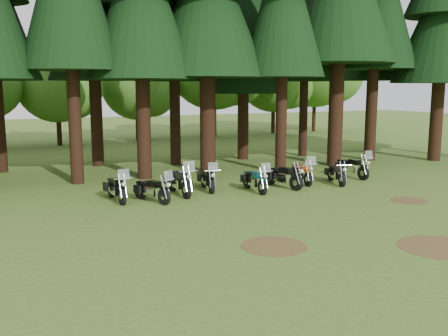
{
  "coord_description": "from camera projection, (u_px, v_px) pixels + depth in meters",
  "views": [
    {
      "loc": [
        -9.82,
        -13.16,
        4.26
      ],
      "look_at": [
        -1.16,
        5.0,
        1.0
      ],
      "focal_mm": 40.0,
      "sensor_mm": 36.0,
      "label": 1
    }
  ],
  "objects": [
    {
      "name": "pine_back_4",
      "position": [
        244.0,
        17.0,
        28.78
      ],
      "size": [
        4.94,
        4.94,
        13.78
      ],
      "color": "black",
      "rests_on": "ground"
    },
    {
      "name": "dirt_patch_2",
      "position": [
        440.0,
        247.0,
        13.44
      ],
      "size": [
        2.2,
        2.2,
        0.01
      ],
      "primitive_type": "cylinder",
      "color": "#4C3D1E",
      "rests_on": "ground"
    },
    {
      "name": "motorcycle_6",
      "position": [
        301.0,
        173.0,
        22.32
      ],
      "size": [
        0.66,
        2.18,
        1.37
      ],
      "rotation": [
        0.0,
        0.0,
        -0.18
      ],
      "color": "black",
      "rests_on": "ground"
    },
    {
      "name": "decid_6",
      "position": [
        278.0,
        77.0,
        46.12
      ],
      "size": [
        7.06,
        6.86,
        8.82
      ],
      "color": "black",
      "rests_on": "ground"
    },
    {
      "name": "decid_3",
      "position": [
        61.0,
        84.0,
        36.25
      ],
      "size": [
        6.12,
        5.95,
        7.65
      ],
      "color": "black",
      "rests_on": "ground"
    },
    {
      "name": "motorcycle_0",
      "position": [
        116.0,
        189.0,
        18.83
      ],
      "size": [
        0.42,
        2.19,
        1.38
      ],
      "rotation": [
        0.0,
        0.0,
        0.04
      ],
      "color": "black",
      "rests_on": "ground"
    },
    {
      "name": "decid_5",
      "position": [
        219.0,
        64.0,
        42.02
      ],
      "size": [
        8.45,
        8.21,
        10.56
      ],
      "color": "black",
      "rests_on": "ground"
    },
    {
      "name": "decid_7",
      "position": [
        320.0,
        67.0,
        47.76
      ],
      "size": [
        8.44,
        8.2,
        10.55
      ],
      "color": "black",
      "rests_on": "ground"
    },
    {
      "name": "motorcycle_3",
      "position": [
        208.0,
        180.0,
        20.84
      ],
      "size": [
        0.64,
        2.1,
        1.32
      ],
      "rotation": [
        0.0,
        0.0,
        -0.19
      ],
      "color": "black",
      "rests_on": "ground"
    },
    {
      "name": "motorcycle_1",
      "position": [
        152.0,
        191.0,
        18.68
      ],
      "size": [
        0.98,
        2.02,
        1.3
      ],
      "rotation": [
        0.0,
        0.0,
        0.37
      ],
      "color": "black",
      "rests_on": "ground"
    },
    {
      "name": "decid_4",
      "position": [
        141.0,
        86.0,
        40.01
      ],
      "size": [
        5.93,
        5.76,
        7.41
      ],
      "color": "black",
      "rests_on": "ground"
    },
    {
      "name": "motorcycle_4",
      "position": [
        255.0,
        181.0,
        20.57
      ],
      "size": [
        0.43,
        2.13,
        1.34
      ],
      "rotation": [
        0.0,
        0.0,
        -0.06
      ],
      "color": "black",
      "rests_on": "ground"
    },
    {
      "name": "motorcycle_5",
      "position": [
        282.0,
        177.0,
        21.33
      ],
      "size": [
        0.68,
        2.19,
        0.91
      ],
      "rotation": [
        0.0,
        0.0,
        0.25
      ],
      "color": "black",
      "rests_on": "ground"
    },
    {
      "name": "dirt_patch_1",
      "position": [
        409.0,
        201.0,
        18.94
      ],
      "size": [
        1.4,
        1.4,
        0.01
      ],
      "primitive_type": "cylinder",
      "color": "#4C3D1E",
      "rests_on": "ground"
    },
    {
      "name": "motorcycle_8",
      "position": [
        352.0,
        168.0,
        23.73
      ],
      "size": [
        0.44,
        2.25,
        1.42
      ],
      "rotation": [
        0.0,
        0.0,
        0.05
      ],
      "color": "black",
      "rests_on": "ground"
    },
    {
      "name": "ground",
      "position": [
        320.0,
        217.0,
        16.58
      ],
      "size": [
        120.0,
        120.0,
        0.0
      ],
      "primitive_type": "plane",
      "color": "#3D5B1F",
      "rests_on": "ground"
    },
    {
      "name": "motorcycle_7",
      "position": [
        336.0,
        174.0,
        22.27
      ],
      "size": [
        0.77,
        1.99,
        0.84
      ],
      "rotation": [
        0.0,
        0.0,
        -0.32
      ],
      "color": "black",
      "rests_on": "ground"
    },
    {
      "name": "dirt_patch_0",
      "position": [
        274.0,
        246.0,
        13.52
      ],
      "size": [
        1.8,
        1.8,
        0.01
      ],
      "primitive_type": "cylinder",
      "color": "#4C3D1E",
      "rests_on": "ground"
    },
    {
      "name": "motorcycle_2",
      "position": [
        179.0,
        182.0,
        19.95
      ],
      "size": [
        0.45,
        2.38,
        1.51
      ],
      "rotation": [
        0.0,
        0.0,
        -0.0
      ],
      "color": "black",
      "rests_on": "ground"
    }
  ]
}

